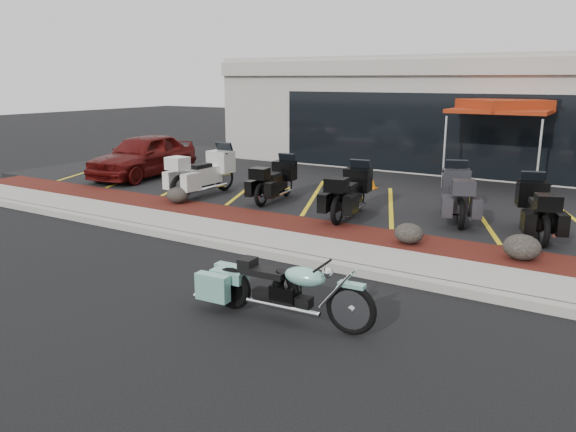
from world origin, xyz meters
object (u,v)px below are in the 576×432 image
Objects in this scene: parked_car at (143,156)px; traffic_cone at (370,181)px; hero_cruiser at (351,302)px; touring_white at (224,167)px; popup_canopy at (503,108)px.

traffic_cone is at bearing 9.62° from parked_car.
parked_car is (-10.56, 6.69, 0.38)m from hero_cruiser.
touring_white is 0.58× the size of parked_car.
traffic_cone is 0.14× the size of popup_canopy.
hero_cruiser is at bearing -38.83° from parked_car.
traffic_cone is (3.38, 2.49, -0.46)m from touring_white.
hero_cruiser is at bearing -67.93° from traffic_cone.
popup_canopy is at bearing 17.61° from parked_car.
parked_car reaches higher than hero_cruiser.
touring_white reaches higher than traffic_cone.
parked_car is at bearing -168.76° from popup_canopy.
popup_canopy reaches higher than hero_cruiser.
traffic_cone is (-3.54, 8.72, -0.08)m from hero_cruiser.
parked_car is 7.33m from traffic_cone.
hero_cruiser is 12.51m from parked_car.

